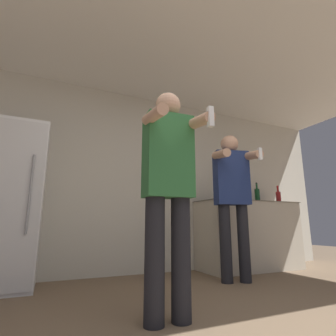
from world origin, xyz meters
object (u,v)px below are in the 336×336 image
person_woman_foreground (169,185)px  person_man_side (232,192)px  bottle_clear_vodka (248,193)px  bottle_short_whiskey (278,196)px  refrigerator (9,204)px  bottle_tall_gin (257,195)px

person_woman_foreground → person_man_side: size_ratio=0.94×
bottle_clear_vodka → person_man_side: person_man_side is taller
bottle_short_whiskey → person_man_side: size_ratio=0.17×
person_man_side → refrigerator: bearing=164.9°
bottle_clear_vodka → person_woman_foreground: bearing=-144.3°
bottle_tall_gin → person_woman_foreground: (-2.20, -1.45, -0.18)m
person_woman_foreground → person_man_side: bearing=34.2°
bottle_short_whiskey → person_woman_foreground: bearing=-151.3°
refrigerator → person_woman_foreground: bearing=-51.8°
bottle_short_whiskey → person_man_side: person_man_side is taller
bottle_clear_vodka → refrigerator: bearing=179.1°
bottle_short_whiskey → person_woman_foreground: (-2.65, -1.45, -0.17)m
bottle_tall_gin → person_man_side: person_man_side is taller
refrigerator → bottle_short_whiskey: bearing=-0.7°
bottle_tall_gin → bottle_clear_vodka: (-0.18, 0.00, 0.02)m
refrigerator → person_woman_foreground: size_ratio=1.04×
bottle_tall_gin → person_man_side: (-0.96, -0.61, -0.07)m
refrigerator → bottle_short_whiskey: (3.82, -0.05, 0.24)m
bottle_short_whiskey → person_man_side: (-1.41, -0.61, -0.07)m
bottle_short_whiskey → person_woman_foreground: person_woman_foreground is taller
person_man_side → person_woman_foreground: bearing=-145.8°
bottle_short_whiskey → bottle_clear_vodka: 0.64m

